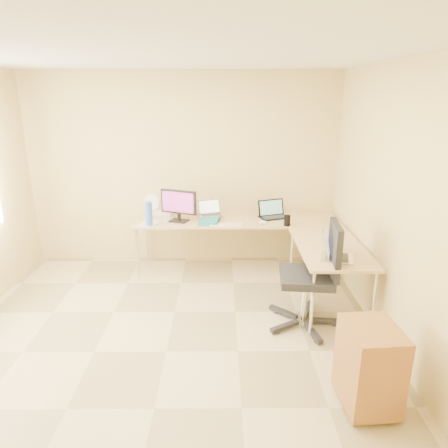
{
  "coord_description": "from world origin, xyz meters",
  "views": [
    {
      "loc": [
        0.52,
        -3.23,
        2.31
      ],
      "look_at": [
        0.55,
        1.1,
        0.9
      ],
      "focal_mm": 32.39,
      "sensor_mm": 36.0,
      "label": 1
    }
  ],
  "objects_px": {
    "desk_main": "(237,245)",
    "laptop_center": "(211,208)",
    "laptop_black": "(274,209)",
    "cabinet": "(369,366)",
    "keyboard": "(226,225)",
    "laptop_return": "(338,247)",
    "mug": "(165,221)",
    "water_bottle": "(149,214)",
    "monitor": "(179,206)",
    "office_chair": "(306,280)",
    "desk_fan": "(153,205)",
    "desk_return": "(327,276)"
  },
  "relations": [
    {
      "from": "desk_main",
      "to": "laptop_center",
      "type": "xyz_separation_m",
      "value": [
        -0.34,
        -0.03,
        0.51
      ]
    },
    {
      "from": "desk_main",
      "to": "laptop_black",
      "type": "relative_size",
      "value": 7.23
    },
    {
      "from": "laptop_black",
      "to": "cabinet",
      "type": "distance_m",
      "value": 2.66
    },
    {
      "from": "keyboard",
      "to": "laptop_black",
      "type": "bearing_deg",
      "value": 25.95
    },
    {
      "from": "laptop_black",
      "to": "laptop_return",
      "type": "height_order",
      "value": "laptop_return"
    },
    {
      "from": "mug",
      "to": "water_bottle",
      "type": "xyz_separation_m",
      "value": [
        -0.19,
        -0.08,
        0.11
      ]
    },
    {
      "from": "monitor",
      "to": "cabinet",
      "type": "relative_size",
      "value": 0.75
    },
    {
      "from": "desk_main",
      "to": "mug",
      "type": "relative_size",
      "value": 29.82
    },
    {
      "from": "laptop_center",
      "to": "office_chair",
      "type": "height_order",
      "value": "office_chair"
    },
    {
      "from": "keyboard",
      "to": "cabinet",
      "type": "relative_size",
      "value": 0.61
    },
    {
      "from": "monitor",
      "to": "keyboard",
      "type": "height_order",
      "value": "monitor"
    },
    {
      "from": "laptop_black",
      "to": "desk_fan",
      "type": "relative_size",
      "value": 1.34
    },
    {
      "from": "keyboard",
      "to": "laptop_return",
      "type": "distance_m",
      "value": 1.55
    },
    {
      "from": "desk_main",
      "to": "monitor",
      "type": "height_order",
      "value": "monitor"
    },
    {
      "from": "cabinet",
      "to": "monitor",
      "type": "bearing_deg",
      "value": 119.52
    },
    {
      "from": "water_bottle",
      "to": "laptop_center",
      "type": "bearing_deg",
      "value": 19.44
    },
    {
      "from": "desk_fan",
      "to": "office_chair",
      "type": "height_order",
      "value": "office_chair"
    },
    {
      "from": "monitor",
      "to": "office_chair",
      "type": "distance_m",
      "value": 1.94
    },
    {
      "from": "keyboard",
      "to": "office_chair",
      "type": "height_order",
      "value": "office_chair"
    },
    {
      "from": "keyboard",
      "to": "mug",
      "type": "height_order",
      "value": "mug"
    },
    {
      "from": "office_chair",
      "to": "cabinet",
      "type": "height_order",
      "value": "office_chair"
    },
    {
      "from": "water_bottle",
      "to": "cabinet",
      "type": "bearing_deg",
      "value": -48.19
    },
    {
      "from": "desk_main",
      "to": "laptop_black",
      "type": "xyz_separation_m",
      "value": [
        0.49,
        0.04,
        0.48
      ]
    },
    {
      "from": "desk_fan",
      "to": "desk_return",
      "type": "bearing_deg",
      "value": -10.88
    },
    {
      "from": "water_bottle",
      "to": "cabinet",
      "type": "xyz_separation_m",
      "value": [
        2.01,
        -2.24,
        -0.53
      ]
    },
    {
      "from": "water_bottle",
      "to": "cabinet",
      "type": "height_order",
      "value": "water_bottle"
    },
    {
      "from": "desk_return",
      "to": "monitor",
      "type": "xyz_separation_m",
      "value": [
        -1.72,
        0.89,
        0.57
      ]
    },
    {
      "from": "monitor",
      "to": "cabinet",
      "type": "xyz_separation_m",
      "value": [
        1.65,
        -2.43,
        -0.58
      ]
    },
    {
      "from": "water_bottle",
      "to": "cabinet",
      "type": "distance_m",
      "value": 3.05
    },
    {
      "from": "keyboard",
      "to": "laptop_return",
      "type": "xyz_separation_m",
      "value": [
        1.1,
        -1.08,
        0.11
      ]
    },
    {
      "from": "monitor",
      "to": "office_chair",
      "type": "xyz_separation_m",
      "value": [
        1.4,
        -1.27,
        -0.44
      ]
    },
    {
      "from": "cabinet",
      "to": "desk_fan",
      "type": "bearing_deg",
      "value": 121.85
    },
    {
      "from": "laptop_center",
      "to": "keyboard",
      "type": "distance_m",
      "value": 0.35
    },
    {
      "from": "laptop_return",
      "to": "water_bottle",
      "type": "bearing_deg",
      "value": 78.79
    },
    {
      "from": "desk_return",
      "to": "keyboard",
      "type": "relative_size",
      "value": 3.28
    },
    {
      "from": "mug",
      "to": "water_bottle",
      "type": "distance_m",
      "value": 0.24
    },
    {
      "from": "desk_return",
      "to": "laptop_return",
      "type": "bearing_deg",
      "value": -93.72
    },
    {
      "from": "monitor",
      "to": "desk_fan",
      "type": "height_order",
      "value": "monitor"
    },
    {
      "from": "desk_fan",
      "to": "laptop_return",
      "type": "xyz_separation_m",
      "value": [
        2.08,
        -1.56,
        -0.02
      ]
    },
    {
      "from": "keyboard",
      "to": "office_chair",
      "type": "bearing_deg",
      "value": -54.53
    },
    {
      "from": "mug",
      "to": "desk_fan",
      "type": "bearing_deg",
      "value": 117.32
    },
    {
      "from": "mug",
      "to": "cabinet",
      "type": "relative_size",
      "value": 0.14
    },
    {
      "from": "mug",
      "to": "water_bottle",
      "type": "relative_size",
      "value": 0.29
    },
    {
      "from": "desk_main",
      "to": "laptop_center",
      "type": "relative_size",
      "value": 8.82
    },
    {
      "from": "keyboard",
      "to": "mug",
      "type": "distance_m",
      "value": 0.76
    },
    {
      "from": "desk_fan",
      "to": "laptop_return",
      "type": "bearing_deg",
      "value": -17.99
    },
    {
      "from": "monitor",
      "to": "cabinet",
      "type": "distance_m",
      "value": 2.99
    },
    {
      "from": "laptop_center",
      "to": "desk_fan",
      "type": "relative_size",
      "value": 1.1
    },
    {
      "from": "mug",
      "to": "office_chair",
      "type": "relative_size",
      "value": 0.08
    },
    {
      "from": "desk_main",
      "to": "desk_fan",
      "type": "relative_size",
      "value": 9.66
    }
  ]
}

